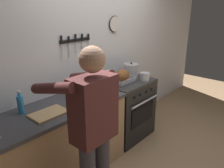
{
  "coord_description": "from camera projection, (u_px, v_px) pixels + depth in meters",
  "views": [
    {
      "loc": [
        -2.29,
        -0.94,
        1.95
      ],
      "look_at": [
        -0.25,
        0.85,
        1.0
      ],
      "focal_mm": 36.49,
      "sensor_mm": 36.0,
      "label": 1
    }
  ],
  "objects": [
    {
      "name": "cutting_board",
      "position": [
        49.0,
        114.0,
        2.29
      ],
      "size": [
        0.36,
        0.24,
        0.02
      ],
      "primitive_type": "cube",
      "color": "tan",
      "rests_on": "counter_block"
    },
    {
      "name": "roasting_pan",
      "position": [
        122.0,
        76.0,
        3.23
      ],
      "size": [
        0.35,
        0.26,
        0.18
      ],
      "color": "#B7B7BC",
      "rests_on": "stove"
    },
    {
      "name": "person_cook",
      "position": [
        92.0,
        128.0,
        1.94
      ],
      "size": [
        0.51,
        0.63,
        1.66
      ],
      "rotation": [
        0.0,
        0.0,
        1.49
      ],
      "color": "#383842",
      "rests_on": "ground"
    },
    {
      "name": "stock_pot",
      "position": [
        131.0,
        70.0,
        3.54
      ],
      "size": [
        0.23,
        0.23,
        0.21
      ],
      "color": "#B7B7BC",
      "rests_on": "stove"
    },
    {
      "name": "bottle_olive_oil",
      "position": [
        91.0,
        82.0,
        2.89
      ],
      "size": [
        0.06,
        0.06,
        0.28
      ],
      "color": "#385623",
      "rests_on": "counter_block"
    },
    {
      "name": "bottle_hot_sauce",
      "position": [
        76.0,
        87.0,
        2.85
      ],
      "size": [
        0.06,
        0.06,
        0.16
      ],
      "color": "red",
      "rests_on": "counter_block"
    },
    {
      "name": "bottle_dish_soap",
      "position": [
        20.0,
        104.0,
        2.28
      ],
      "size": [
        0.07,
        0.07,
        0.25
      ],
      "color": "#338CCC",
      "rests_on": "counter_block"
    },
    {
      "name": "stove",
      "position": [
        125.0,
        108.0,
        3.47
      ],
      "size": [
        0.76,
        0.67,
        0.9
      ],
      "color": "black",
      "rests_on": "ground"
    },
    {
      "name": "wall_back",
      "position": [
        97.0,
        52.0,
        3.26
      ],
      "size": [
        6.0,
        0.13,
        2.6
      ],
      "color": "silver",
      "rests_on": "ground"
    },
    {
      "name": "saucepan",
      "position": [
        145.0,
        77.0,
        3.3
      ],
      "size": [
        0.13,
        0.13,
        0.12
      ],
      "color": "#B7B7BC",
      "rests_on": "stove"
    },
    {
      "name": "counter_block",
      "position": [
        44.0,
        150.0,
        2.46
      ],
      "size": [
        2.03,
        0.65,
        0.9
      ],
      "color": "tan",
      "rests_on": "ground"
    },
    {
      "name": "bottle_soy_sauce",
      "position": [
        71.0,
        91.0,
        2.71
      ],
      "size": [
        0.06,
        0.06,
        0.18
      ],
      "color": "black",
      "rests_on": "counter_block"
    }
  ]
}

